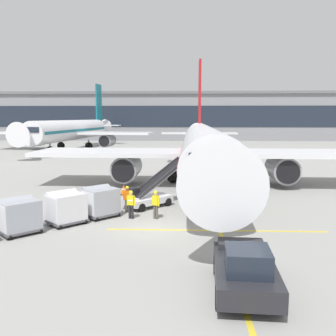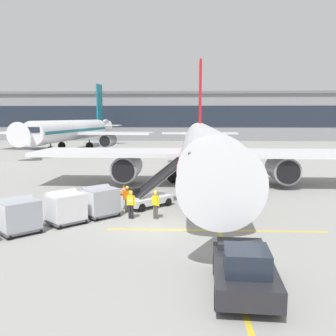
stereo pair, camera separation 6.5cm
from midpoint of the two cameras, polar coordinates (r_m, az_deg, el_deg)
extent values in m
plane|color=gray|center=(20.92, -1.90, -9.29)|extent=(600.00, 600.00, 0.00)
cylinder|color=white|center=(33.23, 5.46, 3.16)|extent=(4.28, 30.66, 3.75)
cube|color=red|center=(33.23, 5.46, 3.16)|extent=(4.29, 29.44, 0.45)
cone|color=white|center=(16.19, 7.66, -1.73)|extent=(3.63, 3.81, 3.56)
cone|color=white|center=(51.47, 4.72, 5.10)|extent=(3.29, 6.05, 3.19)
cube|color=white|center=(34.68, -7.97, 2.38)|extent=(14.64, 6.37, 0.36)
cylinder|color=#93969E|center=(34.05, -6.38, 0.03)|extent=(2.39, 4.02, 2.32)
cylinder|color=black|center=(32.06, -7.00, -0.46)|extent=(1.98, 0.15, 1.98)
cube|color=white|center=(35.25, 18.54, 2.14)|extent=(14.64, 6.37, 0.36)
cylinder|color=#93969E|center=(34.55, 17.02, -0.15)|extent=(2.39, 4.02, 2.32)
cylinder|color=black|center=(32.59, 17.86, -0.64)|extent=(1.98, 0.15, 1.98)
cube|color=red|center=(49.99, 4.83, 10.83)|extent=(0.34, 3.68, 9.18)
cube|color=white|center=(49.66, 4.77, 5.33)|extent=(9.93, 2.62, 0.20)
cube|color=#1E2633|center=(18.70, 7.10, 1.30)|extent=(2.65, 1.73, 0.82)
cylinder|color=#47474C|center=(24.47, 6.17, -4.12)|extent=(0.22, 0.22, 1.00)
sphere|color=black|center=(24.58, 6.15, -5.26)|extent=(1.22, 1.22, 1.22)
cylinder|color=#47474C|center=(35.03, 0.72, -0.48)|extent=(0.22, 0.22, 1.00)
sphere|color=black|center=(35.10, 0.71, -1.28)|extent=(1.22, 1.22, 1.22)
cylinder|color=#47474C|center=(35.22, 9.89, -0.55)|extent=(0.22, 0.22, 1.00)
sphere|color=black|center=(35.30, 9.87, -1.35)|extent=(1.22, 1.22, 1.22)
cube|color=silver|center=(25.74, -3.17, -4.89)|extent=(3.51, 3.56, 0.44)
cube|color=black|center=(25.32, -5.32, -3.80)|extent=(0.82, 0.82, 0.70)
cylinder|color=#333338|center=(25.72, -4.13, -3.49)|extent=(0.08, 0.08, 0.80)
cube|color=silver|center=(26.22, -1.30, -1.58)|extent=(3.93, 4.03, 2.45)
cube|color=black|center=(26.21, -1.30, -1.39)|extent=(3.73, 3.83, 2.30)
cube|color=#333338|center=(25.88, -0.64, -1.44)|extent=(3.29, 3.40, 2.48)
cube|color=#333338|center=(26.52, -1.94, -1.22)|extent=(3.29, 3.40, 2.48)
cylinder|color=black|center=(26.03, -0.11, -5.23)|extent=(0.53, 0.54, 0.56)
cylinder|color=black|center=(27.09, -2.26, -4.72)|extent=(0.53, 0.54, 0.56)
cylinder|color=black|center=(24.50, -4.17, -6.08)|extent=(0.53, 0.54, 0.56)
cylinder|color=black|center=(25.62, -6.27, -5.49)|extent=(0.53, 0.54, 0.56)
cube|color=#515156|center=(23.64, -10.25, -6.87)|extent=(2.54, 2.55, 0.12)
cylinder|color=#4C4C51|center=(22.97, -13.10, -7.41)|extent=(0.54, 0.55, 0.07)
cube|color=#9EA3AD|center=(23.45, -10.29, -4.95)|extent=(2.40, 2.41, 1.50)
cube|color=#9EA3AD|center=(23.69, -10.86, -3.54)|extent=(1.89, 1.89, 0.74)
cube|color=silver|center=(22.96, -12.33, -5.28)|extent=(1.04, 1.03, 1.38)
sphere|color=black|center=(23.82, -12.76, -6.98)|extent=(0.30, 0.30, 0.30)
sphere|color=black|center=(22.69, -11.02, -7.67)|extent=(0.30, 0.30, 0.30)
sphere|color=black|center=(24.63, -9.53, -6.40)|extent=(0.30, 0.30, 0.30)
sphere|color=black|center=(23.54, -7.69, -7.03)|extent=(0.30, 0.30, 0.30)
cube|color=#515156|center=(22.53, -15.28, -7.76)|extent=(2.54, 2.55, 0.12)
cylinder|color=#4C4C51|center=(21.97, -18.43, -8.31)|extent=(0.54, 0.55, 0.07)
cube|color=silver|center=(22.33, -15.36, -5.76)|extent=(2.40, 2.41, 1.50)
cube|color=silver|center=(22.57, -15.89, -4.26)|extent=(1.89, 1.89, 0.74)
cube|color=silver|center=(21.91, -17.60, -6.10)|extent=(1.04, 1.03, 1.38)
sphere|color=black|center=(22.79, -17.88, -7.84)|extent=(0.30, 0.30, 0.30)
sphere|color=black|center=(21.61, -16.32, -8.63)|extent=(0.30, 0.30, 0.30)
sphere|color=black|center=(23.48, -14.32, -7.24)|extent=(0.30, 0.30, 0.30)
sphere|color=black|center=(22.34, -12.62, -7.96)|extent=(0.30, 0.30, 0.30)
cube|color=#515156|center=(21.52, -21.75, -8.78)|extent=(2.54, 2.55, 0.12)
cube|color=#9EA3AD|center=(21.31, -21.86, -6.69)|extent=(2.40, 2.41, 1.50)
cube|color=#9EA3AD|center=(21.57, -22.33, -5.11)|extent=(1.89, 1.89, 0.74)
cube|color=silver|center=(21.01, -24.33, -7.03)|extent=(1.04, 1.03, 1.38)
sphere|color=black|center=(21.90, -24.37, -8.80)|extent=(0.30, 0.30, 0.30)
sphere|color=black|center=(20.67, -23.14, -9.71)|extent=(0.30, 0.30, 0.30)
sphere|color=black|center=(22.43, -20.46, -8.21)|extent=(0.30, 0.30, 0.30)
sphere|color=black|center=(21.22, -19.03, -9.05)|extent=(0.30, 0.30, 0.30)
cube|color=#232328|center=(13.97, 11.52, -15.39)|extent=(2.36, 4.52, 0.70)
cube|color=#1E2633|center=(12.97, 11.96, -13.67)|extent=(1.56, 1.63, 0.80)
cube|color=#28282D|center=(15.33, 10.96, -11.35)|extent=(1.84, 1.07, 0.24)
cylinder|color=black|center=(15.45, 14.50, -14.36)|extent=(0.33, 0.78, 0.76)
cylinder|color=black|center=(15.28, 7.41, -14.43)|extent=(0.33, 0.78, 0.76)
cylinder|color=black|center=(12.99, 16.40, -18.85)|extent=(0.33, 0.78, 0.76)
cylinder|color=black|center=(12.79, 7.76, -19.04)|extent=(0.33, 0.78, 0.76)
cylinder|color=black|center=(22.89, -5.54, -6.70)|extent=(0.15, 0.15, 0.86)
cylinder|color=black|center=(22.97, -5.95, -6.65)|extent=(0.15, 0.15, 0.86)
cube|color=yellow|center=(22.76, -5.77, -4.92)|extent=(0.43, 0.34, 0.58)
cube|color=white|center=(22.65, -5.91, -4.98)|extent=(0.33, 0.11, 0.08)
sphere|color=beige|center=(22.68, -5.79, -3.91)|extent=(0.21, 0.21, 0.21)
sphere|color=yellow|center=(22.66, -5.79, -3.74)|extent=(0.23, 0.23, 0.23)
cylinder|color=yellow|center=(22.68, -5.22, -5.09)|extent=(0.09, 0.09, 0.56)
cylinder|color=yellow|center=(22.87, -6.32, -4.99)|extent=(0.09, 0.09, 0.56)
cylinder|color=#514C42|center=(22.85, -2.15, -6.69)|extent=(0.15, 0.15, 0.86)
cylinder|color=#514C42|center=(22.74, -1.80, -6.76)|extent=(0.15, 0.15, 0.86)
cube|color=yellow|center=(22.63, -1.99, -4.96)|extent=(0.45, 0.42, 0.58)
cube|color=white|center=(22.72, -1.79, -4.91)|extent=(0.28, 0.21, 0.08)
sphere|color=tan|center=(22.54, -1.99, -3.95)|extent=(0.21, 0.21, 0.21)
sphere|color=yellow|center=(22.52, -1.99, -3.77)|extent=(0.23, 0.23, 0.23)
cylinder|color=yellow|center=(22.79, -2.45, -5.00)|extent=(0.09, 0.09, 0.56)
cylinder|color=yellow|center=(22.49, -1.52, -5.17)|extent=(0.09, 0.09, 0.56)
cylinder|color=#514C42|center=(24.46, -6.49, -5.77)|extent=(0.15, 0.15, 0.86)
cylinder|color=#514C42|center=(24.41, -6.09, -5.79)|extent=(0.15, 0.15, 0.86)
cube|color=orange|center=(24.28, -6.32, -4.13)|extent=(0.41, 0.29, 0.58)
cube|color=white|center=(24.39, -6.23, -4.07)|extent=(0.34, 0.06, 0.08)
sphere|color=brown|center=(24.20, -6.33, -3.18)|extent=(0.21, 0.21, 0.21)
sphere|color=yellow|center=(24.18, -6.33, -3.01)|extent=(0.23, 0.23, 0.23)
cylinder|color=orange|center=(24.36, -6.86, -4.21)|extent=(0.09, 0.09, 0.56)
cylinder|color=orange|center=(24.22, -5.77, -4.26)|extent=(0.09, 0.09, 0.56)
cube|color=black|center=(30.07, -6.83, -4.01)|extent=(0.70, 0.70, 0.05)
cone|color=orange|center=(29.99, -6.85, -3.27)|extent=(0.56, 0.56, 0.74)
cylinder|color=white|center=(29.98, -6.85, -3.20)|extent=(0.31, 0.31, 0.09)
cube|color=yellow|center=(33.69, 5.68, -2.75)|extent=(0.20, 110.00, 0.01)
cube|color=yellow|center=(20.77, 7.33, -9.46)|extent=(12.00, 0.20, 0.01)
cube|color=gray|center=(107.48, -1.53, 7.73)|extent=(143.44, 20.08, 12.11)
cube|color=#1E2633|center=(97.42, -1.93, 7.90)|extent=(139.13, 0.10, 5.45)
cube|color=slate|center=(105.67, -1.62, 11.20)|extent=(142.00, 17.07, 0.70)
cylinder|color=white|center=(72.23, -14.62, 5.63)|extent=(6.61, 30.46, 3.72)
cube|color=#146B7A|center=(72.23, -14.62, 5.63)|extent=(6.53, 29.26, 0.45)
cone|color=white|center=(56.90, -21.15, 4.85)|extent=(3.88, 4.05, 3.54)
cone|color=white|center=(89.22, -10.18, 6.30)|extent=(3.72, 6.23, 3.17)
cube|color=white|center=(76.29, -19.93, 5.10)|extent=(14.88, 7.40, 0.36)
cylinder|color=#93969E|center=(75.34, -19.39, 4.08)|extent=(2.67, 4.14, 2.31)
cylinder|color=black|center=(73.56, -20.11, 3.97)|extent=(1.96, 0.31, 1.96)
cube|color=white|center=(70.34, -8.36, 5.29)|extent=(14.88, 7.40, 0.36)
cylinder|color=#93969E|center=(70.13, -9.30, 4.17)|extent=(2.67, 4.14, 2.31)
cylinder|color=black|center=(68.21, -9.79, 4.06)|extent=(1.96, 0.31, 1.96)
cube|color=#146B7A|center=(87.82, -10.57, 9.53)|extent=(0.63, 3.64, 9.07)
cube|color=white|center=(87.51, -10.55, 6.45)|extent=(9.96, 3.34, 0.20)
cube|color=#1E2633|center=(59.18, -19.96, 5.54)|extent=(2.76, 1.92, 0.82)
cylinder|color=#47474C|center=(64.07, -17.63, 3.08)|extent=(0.22, 0.22, 1.17)
sphere|color=black|center=(64.12, -17.61, 2.56)|extent=(1.44, 1.44, 1.44)
cylinder|color=#47474C|center=(74.83, -16.10, 3.77)|extent=(0.22, 0.22, 1.17)
sphere|color=black|center=(74.87, -16.08, 3.32)|extent=(1.44, 1.44, 1.44)
cylinder|color=#47474C|center=(72.75, -12.06, 3.79)|extent=(0.22, 0.22, 1.17)
sphere|color=black|center=(72.79, -12.05, 3.33)|extent=(1.44, 1.44, 1.44)
camera|label=1|loc=(0.03, -90.07, -0.01)|focal=39.82mm
camera|label=2|loc=(0.03, 89.93, 0.01)|focal=39.82mm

